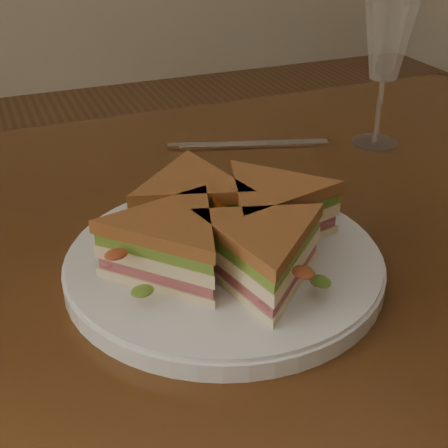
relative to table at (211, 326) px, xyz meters
name	(u,v)px	position (x,y,z in m)	size (l,w,h in m)	color
table	(211,326)	(0.00, 0.00, 0.00)	(1.20, 0.80, 0.75)	#361D0C
plate	(224,264)	(0.00, -0.05, 0.11)	(0.29, 0.29, 0.02)	white
sandwich_wedges	(224,229)	(0.00, -0.05, 0.14)	(0.26, 0.26, 0.06)	#FBE7B9
crisps_mound	(224,233)	(0.00, -0.05, 0.14)	(0.09, 0.09, 0.05)	#CA5B19
spoon	(205,240)	(0.00, 0.01, 0.10)	(0.17, 0.09, 0.01)	silver
knife	(243,145)	(0.13, 0.22, 0.10)	(0.21, 0.08, 0.00)	silver
wine_glass	(387,44)	(0.30, 0.16, 0.23)	(0.07, 0.07, 0.19)	white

